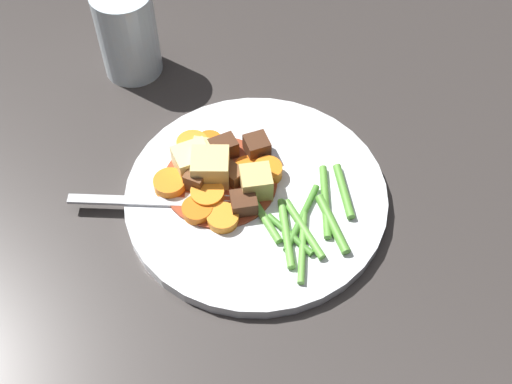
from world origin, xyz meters
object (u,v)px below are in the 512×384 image
object	(u,v)px
carrot_slice_3	(271,172)
meat_chunk_2	(197,179)
potato_chunk_1	(211,168)
meat_chunk_1	(257,147)
carrot_slice_0	(248,168)
potato_chunk_0	(255,180)
dinner_plate	(256,196)
carrot_slice_6	(197,210)
water_glass	(128,33)
potato_chunk_3	(192,161)
carrot_slice_7	(223,218)
meat_chunk_0	(223,149)
carrot_slice_2	(210,143)
potato_chunk_2	(205,156)
meat_chunk_4	(244,204)
meat_chunk_3	(234,174)
carrot_slice_1	(170,184)
carrot_slice_4	(193,145)
carrot_slice_5	(208,195)
fork	(163,202)

from	to	relation	value
carrot_slice_3	meat_chunk_2	bearing A→B (deg)	38.77
potato_chunk_1	meat_chunk_1	world-z (taller)	potato_chunk_1
carrot_slice_0	potato_chunk_0	size ratio (longest dim) A/B	0.90
dinner_plate	carrot_slice_6	world-z (taller)	carrot_slice_6
dinner_plate	water_glass	xyz separation A→B (m)	(0.22, -0.10, 0.05)
potato_chunk_3	carrot_slice_0	bearing A→B (deg)	-152.45
carrot_slice_7	water_glass	bearing A→B (deg)	-34.29
meat_chunk_0	meat_chunk_2	world-z (taller)	same
meat_chunk_0	carrot_slice_7	bearing A→B (deg)	120.46
carrot_slice_2	carrot_slice_7	bearing A→B (deg)	129.52
potato_chunk_2	meat_chunk_4	xyz separation A→B (m)	(-0.06, 0.03, -0.00)
carrot_slice_6	meat_chunk_3	world-z (taller)	meat_chunk_3
carrot_slice_3	potato_chunk_3	xyz separation A→B (m)	(0.07, 0.03, 0.01)
carrot_slice_1	potato_chunk_3	world-z (taller)	potato_chunk_3
meat_chunk_3	water_glass	world-z (taller)	water_glass
potato_chunk_0	meat_chunk_3	world-z (taller)	potato_chunk_0
carrot_slice_4	meat_chunk_4	size ratio (longest dim) A/B	1.33
carrot_slice_0	potato_chunk_0	xyz separation A→B (m)	(-0.02, 0.02, 0.01)
meat_chunk_3	meat_chunk_4	world-z (taller)	same
potato_chunk_0	potato_chunk_3	bearing A→B (deg)	7.38
carrot_slice_7	potato_chunk_0	xyz separation A→B (m)	(-0.01, -0.05, 0.01)
carrot_slice_1	carrot_slice_5	distance (m)	0.04
potato_chunk_2	meat_chunk_4	bearing A→B (deg)	154.19
carrot_slice_2	carrot_slice_7	world-z (taller)	carrot_slice_2
carrot_slice_5	meat_chunk_4	bearing A→B (deg)	-169.70
dinner_plate	potato_chunk_2	world-z (taller)	potato_chunk_2
potato_chunk_0	water_glass	bearing A→B (deg)	-23.52
carrot_slice_6	meat_chunk_0	size ratio (longest dim) A/B	1.11
carrot_slice_2	meat_chunk_4	bearing A→B (deg)	144.41
carrot_slice_2	carrot_slice_6	distance (m)	0.08
carrot_slice_4	carrot_slice_5	xyz separation A→B (m)	(-0.05, 0.05, 0.00)
meat_chunk_0	fork	world-z (taller)	meat_chunk_0
carrot_slice_5	meat_chunk_4	size ratio (longest dim) A/B	1.34
potato_chunk_1	carrot_slice_4	bearing A→B (deg)	-32.09
dinner_plate	potato_chunk_0	xyz separation A→B (m)	(0.00, -0.00, 0.02)
carrot_slice_2	water_glass	world-z (taller)	water_glass
potato_chunk_1	water_glass	bearing A→B (deg)	-31.17
carrot_slice_5	potato_chunk_1	distance (m)	0.03
potato_chunk_0	meat_chunk_0	xyz separation A→B (m)	(0.05, -0.02, -0.00)
carrot_slice_7	potato_chunk_2	world-z (taller)	potato_chunk_2
carrot_slice_1	carrot_slice_7	size ratio (longest dim) A/B	1.04
potato_chunk_3	meat_chunk_2	size ratio (longest dim) A/B	1.53
meat_chunk_3	potato_chunk_1	bearing A→B (deg)	25.53
carrot_slice_3	fork	distance (m)	0.11
potato_chunk_3	meat_chunk_1	size ratio (longest dim) A/B	1.49
water_glass	carrot_slice_5	bearing A→B (deg)	145.07
carrot_slice_7	meat_chunk_1	xyz separation A→B (m)	(0.01, -0.09, 0.01)
carrot_slice_0	potato_chunk_2	xyz separation A→B (m)	(0.04, 0.01, 0.01)
potato_chunk_1	meat_chunk_1	size ratio (longest dim) A/B	1.56
potato_chunk_1	water_glass	world-z (taller)	water_glass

